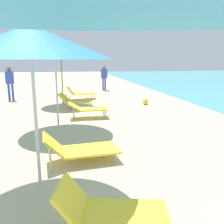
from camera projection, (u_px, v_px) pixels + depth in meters
name	position (u px, v px, depth m)	size (l,w,h in m)	color
umbrella_second	(30.00, 42.00, 3.17)	(2.19, 2.19, 2.43)	silver
lounger_second_shoreside	(80.00, 148.00, 4.60)	(1.47, 0.80, 0.57)	yellow
lounger_second_inland	(109.00, 211.00, 2.57)	(1.29, 0.83, 0.64)	yellow
umbrella_third	(55.00, 47.00, 6.39)	(2.37, 2.37, 2.60)	silver
lounger_third_shoreside	(88.00, 108.00, 8.06)	(1.34, 0.66, 0.54)	yellow
umbrella_farthest	(61.00, 53.00, 10.08)	(2.18, 2.18, 2.53)	olive
lounger_farthest_shoreside	(80.00, 93.00, 11.83)	(1.57, 0.97, 0.70)	yellow
lounger_farthest_inland	(75.00, 100.00, 9.63)	(1.45, 0.96, 0.62)	yellow
person_walking_near	(10.00, 80.00, 11.47)	(0.37, 0.24, 1.60)	#334CB2
person_walking_mid	(104.00, 76.00, 15.24)	(0.42, 0.36, 1.55)	#334CB2
beach_ball	(145.00, 102.00, 10.51)	(0.26, 0.26, 0.26)	yellow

